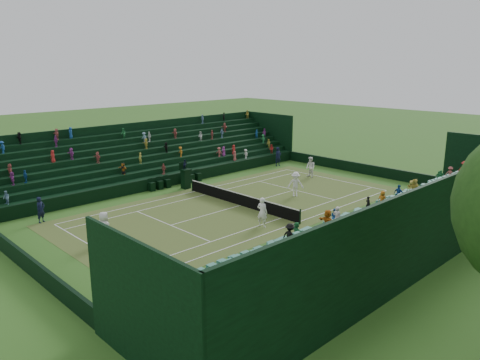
{
  "coord_description": "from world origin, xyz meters",
  "views": [
    {
      "loc": [
        24.33,
        -23.39,
        10.46
      ],
      "look_at": [
        0.0,
        0.0,
        2.0
      ],
      "focal_mm": 35.0,
      "sensor_mm": 36.0,
      "label": 1
    }
  ],
  "objects": [
    {
      "name": "player_near_west",
      "position": [
        -0.06,
        -11.09,
        0.99
      ],
      "size": [
        1.12,
        0.9,
        1.98
      ],
      "primitive_type": "imported",
      "rotation": [
        0.0,
        0.0,
        2.83
      ],
      "color": "white",
      "rests_on": "ground"
    },
    {
      "name": "player_near_east",
      "position": [
        4.37,
        -2.19,
        1.0
      ],
      "size": [
        0.83,
        0.66,
        2.0
      ],
      "primitive_type": "imported",
      "rotation": [
        0.0,
        0.0,
        3.41
      ],
      "color": "white",
      "rests_on": "ground"
    },
    {
      "name": "courtside_chairs",
      "position": [
        -8.18,
        0.06,
        0.4
      ],
      "size": [
        0.48,
        5.46,
        1.05
      ],
      "color": "black",
      "rests_on": "ground"
    },
    {
      "name": "line_judge_south",
      "position": [
        -6.54,
        -12.3,
        0.89
      ],
      "size": [
        0.65,
        0.77,
        1.79
      ],
      "primitive_type": "imported",
      "rotation": [
        0.0,
        0.0,
        1.99
      ],
      "color": "black",
      "rests_on": "ground"
    },
    {
      "name": "umpire_chair",
      "position": [
        -6.88,
        0.14,
        1.08
      ],
      "size": [
        0.8,
        0.8,
        2.52
      ],
      "color": "black",
      "rests_on": "ground"
    },
    {
      "name": "perimeter_wall_west",
      "position": [
        -8.48,
        0.0,
        0.5
      ],
      "size": [
        0.2,
        31.77,
        1.0
      ],
      "primitive_type": "cube",
      "color": "black",
      "rests_on": "ground"
    },
    {
      "name": "north_grandstand",
      "position": [
        12.66,
        0.0,
        1.55
      ],
      "size": [
        6.6,
        32.0,
        4.9
      ],
      "color": "black",
      "rests_on": "ground"
    },
    {
      "name": "player_far_west",
      "position": [
        -1.91,
        11.01,
        0.98
      ],
      "size": [
        1.08,
        0.92,
        1.95
      ],
      "primitive_type": "imported",
      "rotation": [
        0.0,
        0.0,
        -0.21
      ],
      "color": "white",
      "rests_on": "ground"
    },
    {
      "name": "perimeter_wall_south",
      "position": [
        0.0,
        -15.88,
        0.5
      ],
      "size": [
        17.17,
        0.2,
        1.0
      ],
      "primitive_type": "cube",
      "color": "black",
      "rests_on": "ground"
    },
    {
      "name": "south_grandstand",
      "position": [
        -12.66,
        0.0,
        1.55
      ],
      "size": [
        6.6,
        32.0,
        4.9
      ],
      "color": "black",
      "rests_on": "ground"
    },
    {
      "name": "perimeter_wall_north",
      "position": [
        0.0,
        15.88,
        0.5
      ],
      "size": [
        17.17,
        0.2,
        1.0
      ],
      "primitive_type": "cube",
      "color": "black",
      "rests_on": "ground"
    },
    {
      "name": "line_judge_north",
      "position": [
        -7.39,
        12.62,
        0.99
      ],
      "size": [
        0.59,
        0.8,
        1.99
      ],
      "primitive_type": "imported",
      "rotation": [
        0.0,
        0.0,
        1.4
      ],
      "color": "black",
      "rests_on": "ground"
    },
    {
      "name": "ground",
      "position": [
        0.0,
        0.0,
        0.0
      ],
      "size": [
        160.0,
        160.0,
        0.0
      ],
      "primitive_type": "plane",
      "color": "#366C22",
      "rests_on": "ground"
    },
    {
      "name": "court_surface",
      "position": [
        0.0,
        0.0,
        0.01
      ],
      "size": [
        12.97,
        26.77,
        0.01
      ],
      "primitive_type": "cube",
      "color": "#3B6E24",
      "rests_on": "ground"
    },
    {
      "name": "player_far_east",
      "position": [
        1.21,
        5.03,
        1.0
      ],
      "size": [
        1.45,
        1.42,
        1.99
      ],
      "primitive_type": "imported",
      "rotation": [
        0.0,
        0.0,
        0.76
      ],
      "color": "white",
      "rests_on": "ground"
    },
    {
      "name": "perimeter_wall_east",
      "position": [
        8.48,
        0.0,
        0.5
      ],
      "size": [
        0.2,
        31.77,
        1.0
      ],
      "primitive_type": "cube",
      "color": "black",
      "rests_on": "ground"
    },
    {
      "name": "tennis_net",
      "position": [
        0.0,
        0.0,
        0.53
      ],
      "size": [
        11.67,
        0.1,
        1.06
      ],
      "color": "black",
      "rests_on": "ground"
    }
  ]
}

